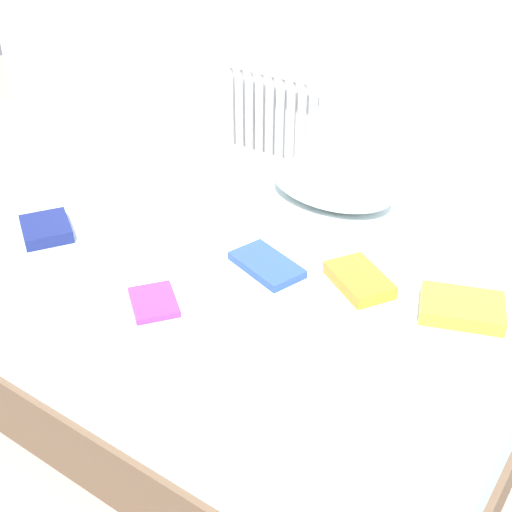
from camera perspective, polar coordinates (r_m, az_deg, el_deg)
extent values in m
plane|color=#9E998E|center=(2.62, -0.63, -9.28)|extent=(8.00, 8.00, 0.00)
cube|color=brown|center=(2.53, -0.65, -6.95)|extent=(2.00, 1.50, 0.28)
cube|color=silver|center=(2.37, -0.68, -2.36)|extent=(1.96, 1.46, 0.22)
cylinder|color=white|center=(3.72, -2.22, 11.91)|extent=(0.04, 0.04, 0.60)
cylinder|color=white|center=(3.69, -1.40, 11.71)|extent=(0.04, 0.04, 0.60)
cylinder|color=white|center=(3.65, -0.57, 11.50)|extent=(0.04, 0.04, 0.60)
cylinder|color=white|center=(3.62, 0.28, 11.29)|extent=(0.04, 0.04, 0.60)
cylinder|color=white|center=(3.58, 1.14, 11.06)|extent=(0.04, 0.04, 0.60)
cylinder|color=white|center=(3.55, 2.01, 10.83)|extent=(0.04, 0.04, 0.60)
cylinder|color=white|center=(3.52, 2.90, 10.60)|extent=(0.04, 0.04, 0.60)
cylinder|color=white|center=(3.49, 3.81, 10.36)|extent=(0.04, 0.04, 0.60)
cylinder|color=white|center=(3.46, 4.73, 10.11)|extent=(0.04, 0.04, 0.60)
cube|color=white|center=(3.49, 1.19, 15.28)|extent=(0.56, 0.04, 0.04)
cube|color=white|center=(3.70, 1.09, 7.09)|extent=(0.56, 0.04, 0.04)
ellipsoid|color=white|center=(2.63, 6.44, 6.07)|extent=(0.50, 0.32, 0.15)
cube|color=purple|center=(2.11, -8.61, -3.86)|extent=(0.22, 0.21, 0.02)
cube|color=yellow|center=(2.14, 16.95, -4.20)|extent=(0.29, 0.25, 0.05)
cube|color=orange|center=(2.19, 8.68, -1.99)|extent=(0.27, 0.24, 0.04)
cube|color=white|center=(2.37, -10.48, 0.54)|extent=(0.24, 0.14, 0.02)
cube|color=#2847B7|center=(2.25, 0.91, -0.75)|extent=(0.28, 0.21, 0.03)
cube|color=navy|center=(2.54, -17.26, 2.20)|extent=(0.25, 0.24, 0.05)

